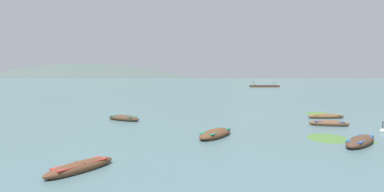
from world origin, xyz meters
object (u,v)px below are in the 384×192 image
at_px(rowboat_3, 124,118).
at_px(rowboat_5, 329,123).
at_px(rowboat_2, 216,134).
at_px(rowboat_4, 326,116).
at_px(ferry_0, 264,86).
at_px(rowboat_1, 80,167).
at_px(rowboat_0, 360,141).
at_px(mooring_buoy, 383,131).

distance_m(rowboat_3, rowboat_5, 17.75).
height_order(rowboat_2, rowboat_4, rowboat_2).
distance_m(rowboat_5, ferry_0, 98.18).
xyz_separation_m(rowboat_1, rowboat_4, (17.31, 17.15, 0.01)).
bearing_deg(rowboat_2, rowboat_3, 136.55).
bearing_deg(rowboat_5, rowboat_0, -99.13).
xyz_separation_m(rowboat_1, ferry_0, (30.89, 109.49, 0.28)).
bearing_deg(rowboat_3, rowboat_0, -30.79).
distance_m(rowboat_1, ferry_0, 113.76).
bearing_deg(mooring_buoy, rowboat_3, 163.71).
relative_size(rowboat_1, mooring_buoy, 3.52).
relative_size(rowboat_1, rowboat_2, 0.81).
distance_m(rowboat_4, ferry_0, 93.33).
height_order(rowboat_5, ferry_0, ferry_0).
relative_size(rowboat_2, mooring_buoy, 4.32).
bearing_deg(rowboat_3, ferry_0, 70.83).
bearing_deg(rowboat_4, rowboat_5, -109.68).
bearing_deg(ferry_0, rowboat_0, -98.95).
bearing_deg(rowboat_0, rowboat_2, 165.43).
xyz_separation_m(rowboat_3, ferry_0, (32.78, 94.29, 0.26)).
height_order(rowboat_5, mooring_buoy, mooring_buoy).
bearing_deg(rowboat_0, rowboat_1, -159.50).
bearing_deg(rowboat_2, rowboat_0, -14.57).
distance_m(rowboat_0, mooring_buoy, 5.34).
relative_size(rowboat_3, ferry_0, 0.33).
bearing_deg(ferry_0, rowboat_5, -98.93).
xyz_separation_m(rowboat_4, rowboat_5, (-1.66, -4.64, 0.01)).
xyz_separation_m(rowboat_2, rowboat_5, (9.52, 4.89, -0.02)).
relative_size(rowboat_3, mooring_buoy, 3.97).
xyz_separation_m(rowboat_0, rowboat_3, (-16.40, 9.77, 0.00)).
height_order(rowboat_4, rowboat_5, rowboat_5).
distance_m(rowboat_1, rowboat_3, 15.32).
distance_m(ferry_0, mooring_buoy, 100.94).
xyz_separation_m(rowboat_2, rowboat_3, (-8.02, 7.59, -0.01)).
bearing_deg(rowboat_2, rowboat_5, 27.20).
bearing_deg(rowboat_3, mooring_buoy, -16.29).
relative_size(rowboat_4, ferry_0, 0.33).
distance_m(rowboat_0, ferry_0, 105.34).
xyz_separation_m(rowboat_3, mooring_buoy, (20.02, -5.85, -0.09)).
bearing_deg(mooring_buoy, rowboat_2, -171.72).
bearing_deg(ferry_0, mooring_buoy, -97.27).
xyz_separation_m(rowboat_2, mooring_buoy, (12.00, 1.75, -0.10)).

